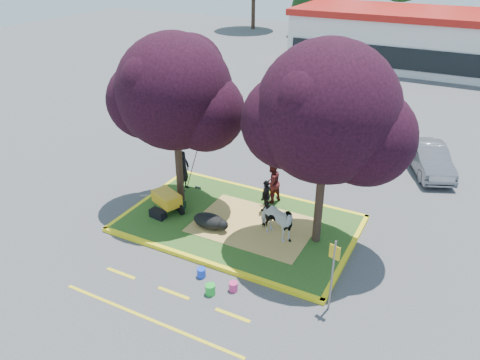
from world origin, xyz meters
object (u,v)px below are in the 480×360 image
at_px(calf, 209,221).
at_px(wheelbarrow, 167,199).
at_px(bucket_green, 210,289).
at_px(sign_post, 333,268).
at_px(handler, 184,170).
at_px(bucket_pink, 233,287).
at_px(car_silver, 275,122).
at_px(bucket_blue, 201,273).
at_px(cow, 276,221).
at_px(car_black, 207,110).

xyz_separation_m(calf, wheelbarrow, (-2.00, 0.27, 0.26)).
distance_m(calf, bucket_green, 3.38).
distance_m(calf, sign_post, 5.49).
relative_size(handler, bucket_pink, 5.93).
bearing_deg(bucket_pink, car_silver, 108.30).
xyz_separation_m(sign_post, bucket_blue, (-3.97, -0.46, -1.28)).
height_order(bucket_pink, car_silver, car_silver).
relative_size(handler, wheelbarrow, 0.85).
height_order(bucket_pink, bucket_blue, bucket_blue).
xyz_separation_m(cow, car_black, (-8.23, 9.07, -0.11)).
xyz_separation_m(sign_post, bucket_green, (-3.31, -1.02, -1.27)).
xyz_separation_m(handler, bucket_pink, (4.67, -4.46, -0.86)).
relative_size(cow, wheelbarrow, 0.81).
height_order(calf, car_black, car_black).
xyz_separation_m(wheelbarrow, bucket_green, (3.75, -3.15, -0.52)).
height_order(sign_post, car_silver, sign_post).
bearing_deg(calf, bucket_blue, -75.68).
height_order(sign_post, car_black, sign_post).
bearing_deg(sign_post, bucket_blue, -158.45).
distance_m(cow, bucket_pink, 3.00).
bearing_deg(wheelbarrow, sign_post, 5.83).
bearing_deg(wheelbarrow, calf, 15.05).
distance_m(wheelbarrow, car_black, 10.05).
distance_m(bucket_green, car_black, 14.58).
height_order(handler, car_silver, handler).
relative_size(wheelbarrow, bucket_pink, 7.00).
relative_size(calf, bucket_blue, 4.09).
height_order(calf, bucket_blue, calf).
bearing_deg(car_silver, wheelbarrow, 88.99).
xyz_separation_m(calf, sign_post, (5.06, -1.87, 1.02)).
bearing_deg(bucket_pink, car_black, 124.18).
height_order(handler, bucket_green, handler).
distance_m(bucket_blue, car_black, 13.77).
relative_size(wheelbarrow, bucket_green, 6.14).
bearing_deg(bucket_green, car_silver, 105.50).
bearing_deg(handler, wheelbarrow, -172.04).
bearing_deg(car_black, bucket_blue, -59.78).
distance_m(wheelbarrow, sign_post, 7.41).
bearing_deg(wheelbarrow, cow, 25.43).
bearing_deg(car_black, bucket_green, -58.66).
xyz_separation_m(cow, bucket_pink, (-0.09, -2.92, -0.70)).
xyz_separation_m(handler, sign_post, (7.45, -3.90, 0.43)).
height_order(cow, calf, cow).
bearing_deg(bucket_green, cow, 79.49).
relative_size(wheelbarrow, car_black, 0.47).
height_order(handler, bucket_blue, handler).
height_order(handler, bucket_pink, handler).
relative_size(bucket_pink, car_silver, 0.08).
distance_m(cow, bucket_green, 3.49).
relative_size(calf, bucket_green, 3.75).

